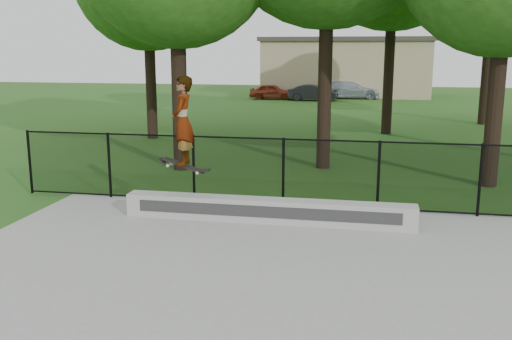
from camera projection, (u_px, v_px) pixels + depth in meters
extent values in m
cube|color=#B0B0AB|center=(267.00, 210.00, 11.19)|extent=(5.72, 0.40, 0.46)
imported|color=maroon|center=(272.00, 92.00, 39.79)|extent=(3.13, 1.36, 1.06)
imported|color=black|center=(313.00, 93.00, 38.67)|extent=(2.99, 1.24, 1.08)
imported|color=#9DA8B2|center=(350.00, 90.00, 40.32)|extent=(4.10, 2.18, 1.24)
cube|color=black|center=(184.00, 165.00, 11.17)|extent=(0.81, 0.23, 0.29)
imported|color=silver|center=(183.00, 121.00, 10.98)|extent=(0.49, 0.68, 1.72)
cylinder|color=black|center=(30.00, 162.00, 13.33)|extent=(0.06, 0.06, 1.50)
cylinder|color=black|center=(109.00, 165.00, 12.96)|extent=(0.06, 0.06, 1.50)
cylinder|color=black|center=(194.00, 169.00, 12.58)|extent=(0.06, 0.06, 1.50)
cylinder|color=black|center=(283.00, 172.00, 12.21)|extent=(0.06, 0.06, 1.50)
cylinder|color=black|center=(379.00, 176.00, 11.83)|extent=(0.06, 0.06, 1.50)
cylinder|color=black|center=(480.00, 180.00, 11.45)|extent=(0.06, 0.06, 1.50)
cylinder|color=black|center=(380.00, 142.00, 11.68)|extent=(16.00, 0.04, 0.04)
cylinder|color=black|center=(377.00, 209.00, 11.97)|extent=(16.00, 0.04, 0.04)
cube|color=black|center=(379.00, 176.00, 11.83)|extent=(16.00, 0.01, 1.50)
cylinder|color=black|center=(179.00, 88.00, 16.01)|extent=(0.44, 0.44, 4.63)
cylinder|color=black|center=(325.00, 75.00, 16.14)|extent=(0.44, 0.44, 5.35)
cylinder|color=black|center=(495.00, 100.00, 14.00)|extent=(0.44, 0.44, 4.35)
cylinder|color=black|center=(151.00, 79.00, 21.86)|extent=(0.44, 0.44, 4.55)
cylinder|color=black|center=(389.00, 65.00, 22.94)|extent=(0.44, 0.44, 5.60)
cylinder|color=black|center=(487.00, 72.00, 26.02)|extent=(0.44, 0.44, 4.81)
cube|color=tan|center=(346.00, 69.00, 42.78)|extent=(12.00, 6.00, 4.00)
cube|color=#3F3833|center=(347.00, 39.00, 42.34)|extent=(12.40, 6.40, 0.30)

